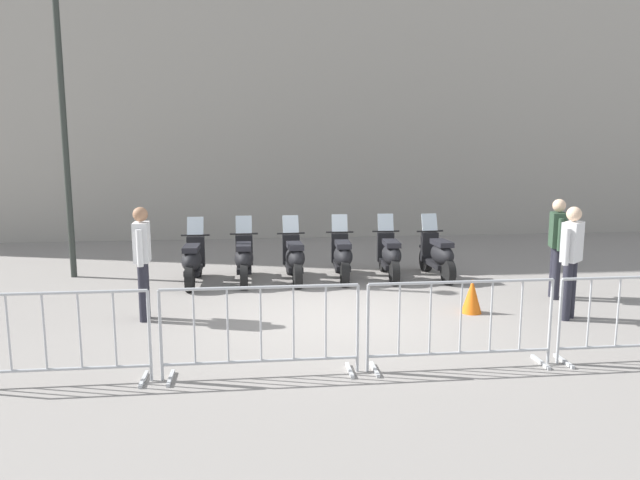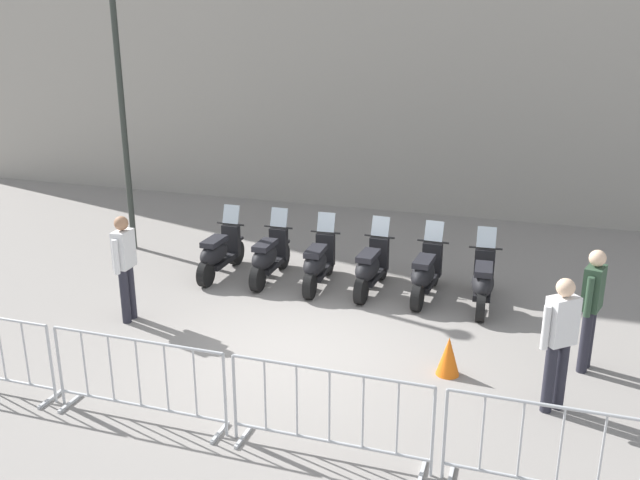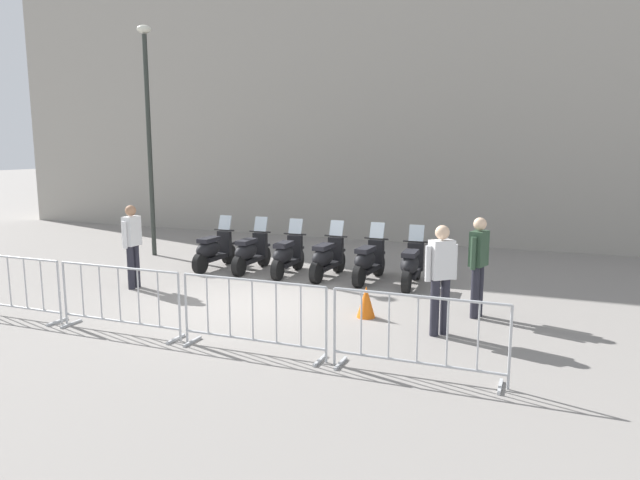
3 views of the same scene
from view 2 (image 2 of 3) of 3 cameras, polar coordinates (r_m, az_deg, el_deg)
name	(u,v)px [view 2 (image 2 of 3)]	position (r m, az deg, el deg)	size (l,w,h in m)	color
ground_plane	(298,350)	(9.99, -1.90, -9.25)	(120.00, 120.00, 0.00)	gray
motorcycle_0	(219,253)	(12.71, -8.51, -1.11)	(0.56, 1.72, 1.24)	black
motorcycle_1	(269,257)	(12.41, -4.35, -1.45)	(0.56, 1.72, 1.24)	black
motorcycle_2	(318,263)	(12.06, -0.16, -1.98)	(0.56, 1.73, 1.24)	black
motorcycle_3	(371,268)	(11.87, 4.30, -2.37)	(0.56, 1.72, 1.24)	black
motorcycle_4	(425,274)	(11.70, 8.87, -2.84)	(0.56, 1.72, 1.24)	black
motorcycle_5	(483,282)	(11.53, 13.56, -3.46)	(0.56, 1.73, 1.24)	black
barrier_segment_1	(139,380)	(8.44, -15.02, -11.32)	(2.28, 0.48, 1.07)	#B2B5B7
barrier_segment_2	(329,414)	(7.54, 0.79, -14.44)	(2.28, 0.48, 1.07)	#B2B5B7
barrier_segment_3	(560,455)	(7.32, 19.54, -16.69)	(2.28, 0.48, 1.07)	#B2B5B7
street_lamp	(119,74)	(14.17, -16.59, 13.29)	(0.36, 0.36, 5.97)	#2D332D
officer_near_row_end	(560,337)	(8.62, 19.55, -7.73)	(0.43, 0.40, 1.73)	#23232D
officer_mid_plaza	(125,262)	(10.99, -16.12, -1.83)	(0.24, 0.55, 1.73)	#23232D
officer_by_barriers	(592,303)	(9.76, 21.92, -4.97)	(0.31, 0.53, 1.73)	#23232D
traffic_cone	(448,356)	(9.39, 10.77, -9.58)	(0.32, 0.32, 0.55)	orange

